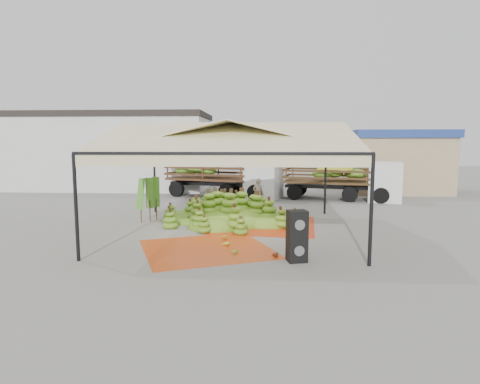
# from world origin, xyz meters

# --- Properties ---
(ground) EXTENTS (90.00, 90.00, 0.00)m
(ground) POSITION_xyz_m (0.00, 0.00, 0.00)
(ground) COLOR slate
(ground) RESTS_ON ground
(canopy_tent) EXTENTS (8.10, 8.10, 4.00)m
(canopy_tent) POSITION_xyz_m (0.00, 0.00, 3.30)
(canopy_tent) COLOR black
(canopy_tent) RESTS_ON ground
(building_white) EXTENTS (14.30, 6.30, 5.40)m
(building_white) POSITION_xyz_m (-10.00, 14.00, 2.71)
(building_white) COLOR silver
(building_white) RESTS_ON ground
(building_tan) EXTENTS (6.30, 5.30, 4.10)m
(building_tan) POSITION_xyz_m (10.00, 13.00, 2.07)
(building_tan) COLOR tan
(building_tan) RESTS_ON ground
(tarp_left) EXTENTS (4.86, 4.76, 0.01)m
(tarp_left) POSITION_xyz_m (-0.59, -2.54, 0.01)
(tarp_left) COLOR red
(tarp_left) RESTS_ON ground
(tarp_right) EXTENTS (4.41, 4.58, 0.01)m
(tarp_right) POSITION_xyz_m (1.18, 1.26, 0.01)
(tarp_right) COLOR red
(tarp_right) RESTS_ON ground
(banana_heap) EXTENTS (7.12, 6.44, 1.27)m
(banana_heap) POSITION_xyz_m (-0.21, 1.73, 0.63)
(banana_heap) COLOR #547C19
(banana_heap) RESTS_ON ground
(hand_yellow_a) EXTENTS (0.50, 0.41, 0.22)m
(hand_yellow_a) POSITION_xyz_m (-0.26, -1.27, 0.11)
(hand_yellow_a) COLOR #B98825
(hand_yellow_a) RESTS_ON ground
(hand_yellow_b) EXTENTS (0.53, 0.53, 0.19)m
(hand_yellow_b) POSITION_xyz_m (-0.08, -2.21, 0.09)
(hand_yellow_b) COLOR gold
(hand_yellow_b) RESTS_ON ground
(hand_red_a) EXTENTS (0.54, 0.49, 0.20)m
(hand_red_a) POSITION_xyz_m (2.15, -2.10, 0.10)
(hand_red_a) COLOR #5E2315
(hand_red_a) RESTS_ON ground
(hand_red_b) EXTENTS (0.47, 0.39, 0.21)m
(hand_red_b) POSITION_xyz_m (1.41, -3.32, 0.10)
(hand_red_b) COLOR brown
(hand_red_b) RESTS_ON ground
(hand_green) EXTENTS (0.47, 0.42, 0.17)m
(hand_green) POSITION_xyz_m (0.26, -2.96, 0.09)
(hand_green) COLOR #3E7217
(hand_green) RESTS_ON ground
(hanging_bunches) EXTENTS (4.74, 0.24, 0.20)m
(hanging_bunches) POSITION_xyz_m (1.06, 0.92, 2.62)
(hanging_bunches) COLOR #4A7919
(hanging_bunches) RESTS_ON ground
(speaker_stack) EXTENTS (0.61, 0.56, 1.44)m
(speaker_stack) POSITION_xyz_m (2.09, -3.70, 0.72)
(speaker_stack) COLOR black
(speaker_stack) RESTS_ON ground
(banana_leaves) EXTENTS (0.96, 1.36, 3.70)m
(banana_leaves) POSITION_xyz_m (-3.70, 1.74, 0.00)
(banana_leaves) COLOR #307920
(banana_leaves) RESTS_ON ground
(vendor) EXTENTS (0.67, 0.55, 1.57)m
(vendor) POSITION_xyz_m (0.90, 4.85, 0.79)
(vendor) COLOR gray
(vendor) RESTS_ON ground
(truck_left) EXTENTS (7.32, 4.19, 2.38)m
(truck_left) POSITION_xyz_m (-1.00, 9.71, 1.47)
(truck_left) COLOR #4E2E1A
(truck_left) RESTS_ON ground
(truck_right) EXTENTS (6.84, 3.72, 2.23)m
(truck_right) POSITION_xyz_m (5.93, 8.89, 1.37)
(truck_right) COLOR #453017
(truck_right) RESTS_ON ground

